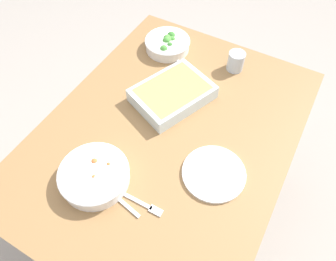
% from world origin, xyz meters
% --- Properties ---
extents(ground_plane, '(6.00, 6.00, 0.00)m').
position_xyz_m(ground_plane, '(0.00, 0.00, 0.00)').
color(ground_plane, '#9E9389').
extents(dining_table, '(1.20, 0.90, 0.74)m').
position_xyz_m(dining_table, '(0.00, 0.00, 0.65)').
color(dining_table, olive).
rests_on(dining_table, ground_plane).
extents(stew_bowl, '(0.24, 0.24, 0.06)m').
position_xyz_m(stew_bowl, '(0.30, -0.11, 0.77)').
color(stew_bowl, white).
rests_on(stew_bowl, dining_table).
extents(broccoli_bowl, '(0.21, 0.21, 0.07)m').
position_xyz_m(broccoli_bowl, '(-0.41, -0.23, 0.77)').
color(broccoli_bowl, white).
rests_on(broccoli_bowl, dining_table).
extents(baking_dish, '(0.36, 0.32, 0.06)m').
position_xyz_m(baking_dish, '(-0.15, -0.06, 0.77)').
color(baking_dish, silver).
rests_on(baking_dish, dining_table).
extents(drink_cup, '(0.07, 0.07, 0.08)m').
position_xyz_m(drink_cup, '(-0.44, 0.09, 0.78)').
color(drink_cup, '#B2BCC6').
rests_on(drink_cup, dining_table).
extents(side_plate, '(0.22, 0.22, 0.01)m').
position_xyz_m(side_plate, '(0.08, 0.23, 0.75)').
color(side_plate, white).
rests_on(side_plate, dining_table).
extents(spoon_by_stew, '(0.05, 0.18, 0.01)m').
position_xyz_m(spoon_by_stew, '(0.32, -0.02, 0.74)').
color(spoon_by_stew, silver).
rests_on(spoon_by_stew, dining_table).
extents(spoon_by_broccoli, '(0.11, 0.16, 0.01)m').
position_xyz_m(spoon_by_broccoli, '(-0.39, -0.20, 0.74)').
color(spoon_by_broccoli, silver).
rests_on(spoon_by_broccoli, dining_table).
extents(fork_on_table, '(0.02, 0.18, 0.01)m').
position_xyz_m(fork_on_table, '(0.30, 0.07, 0.74)').
color(fork_on_table, silver).
rests_on(fork_on_table, dining_table).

